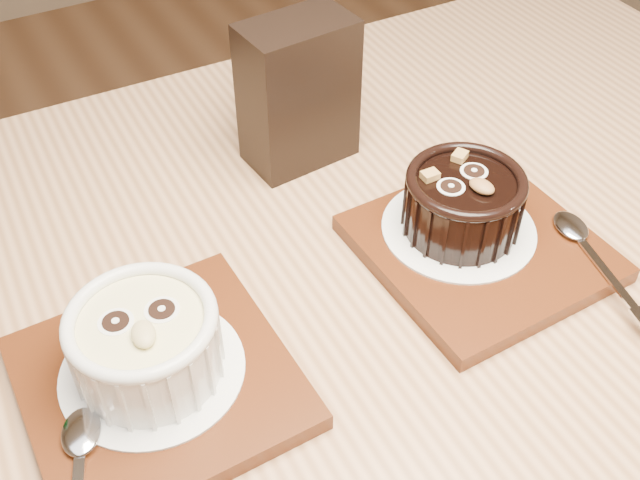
{
  "coord_description": "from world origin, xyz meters",
  "views": [
    {
      "loc": [
        -0.11,
        -0.05,
        1.19
      ],
      "look_at": [
        0.09,
        0.3,
        0.81
      ],
      "focal_mm": 42.0,
      "sensor_mm": 36.0,
      "label": 1
    }
  ],
  "objects_px": {
    "table": "(322,392)",
    "tray_right": "(479,248)",
    "tray_left": "(159,382)",
    "ramekin_dark": "(463,200)",
    "ramekin_white": "(145,341)",
    "condiment_stand": "(298,93)"
  },
  "relations": [
    {
      "from": "ramekin_white",
      "to": "condiment_stand",
      "type": "height_order",
      "value": "condiment_stand"
    },
    {
      "from": "tray_left",
      "to": "tray_right",
      "type": "relative_size",
      "value": 1.0
    },
    {
      "from": "tray_right",
      "to": "ramekin_dark",
      "type": "relative_size",
      "value": 1.84
    },
    {
      "from": "tray_left",
      "to": "ramekin_dark",
      "type": "xyz_separation_m",
      "value": [
        0.28,
        0.02,
        0.04
      ]
    },
    {
      "from": "tray_right",
      "to": "ramekin_dark",
      "type": "bearing_deg",
      "value": 107.87
    },
    {
      "from": "table",
      "to": "ramekin_white",
      "type": "relative_size",
      "value": 11.89
    },
    {
      "from": "tray_right",
      "to": "condiment_stand",
      "type": "distance_m",
      "value": 0.22
    },
    {
      "from": "tray_left",
      "to": "condiment_stand",
      "type": "height_order",
      "value": "condiment_stand"
    },
    {
      "from": "table",
      "to": "ramekin_dark",
      "type": "distance_m",
      "value": 0.2
    },
    {
      "from": "ramekin_white",
      "to": "table",
      "type": "bearing_deg",
      "value": 5.2
    },
    {
      "from": "ramekin_white",
      "to": "ramekin_dark",
      "type": "distance_m",
      "value": 0.28
    },
    {
      "from": "ramekin_dark",
      "to": "ramekin_white",
      "type": "bearing_deg",
      "value": 169.04
    },
    {
      "from": "table",
      "to": "tray_right",
      "type": "xyz_separation_m",
      "value": [
        0.15,
        0.0,
        0.1
      ]
    },
    {
      "from": "tray_right",
      "to": "ramekin_dark",
      "type": "distance_m",
      "value": 0.05
    },
    {
      "from": "condiment_stand",
      "to": "ramekin_dark",
      "type": "bearing_deg",
      "value": -71.64
    },
    {
      "from": "table",
      "to": "tray_left",
      "type": "xyz_separation_m",
      "value": [
        -0.13,
        0.0,
        0.1
      ]
    },
    {
      "from": "table",
      "to": "condiment_stand",
      "type": "distance_m",
      "value": 0.27
    },
    {
      "from": "ramekin_white",
      "to": "ramekin_dark",
      "type": "bearing_deg",
      "value": 11.91
    },
    {
      "from": "table",
      "to": "tray_left",
      "type": "relative_size",
      "value": 6.78
    },
    {
      "from": "tray_right",
      "to": "condiment_stand",
      "type": "height_order",
      "value": "condiment_stand"
    },
    {
      "from": "tray_left",
      "to": "ramekin_dark",
      "type": "height_order",
      "value": "ramekin_dark"
    },
    {
      "from": "ramekin_white",
      "to": "condiment_stand",
      "type": "relative_size",
      "value": 0.73
    }
  ]
}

